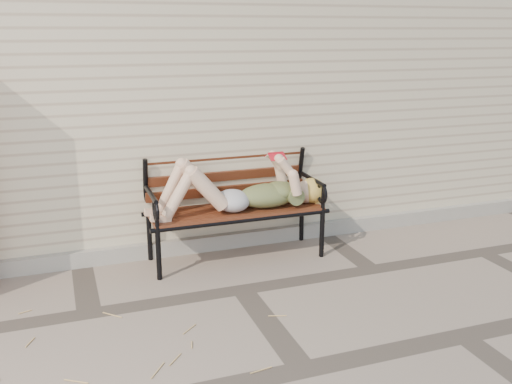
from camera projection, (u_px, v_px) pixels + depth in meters
name	position (u px, v px, depth m)	size (l,w,h in m)	color
ground	(243.00, 290.00, 4.81)	(80.00, 80.00, 0.00)	gray
house_wall	(166.00, 81.00, 7.12)	(8.00, 4.00, 3.00)	beige
foundation_strip	(212.00, 242.00, 5.67)	(8.00, 0.10, 0.15)	gray
garden_bench	(232.00, 190.00, 5.41)	(1.78, 0.71, 1.15)	black
reading_woman	(238.00, 190.00, 5.27)	(1.68, 0.38, 0.53)	#093041
straw_scatter	(137.00, 338.00, 4.04)	(3.06, 1.58, 0.01)	tan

